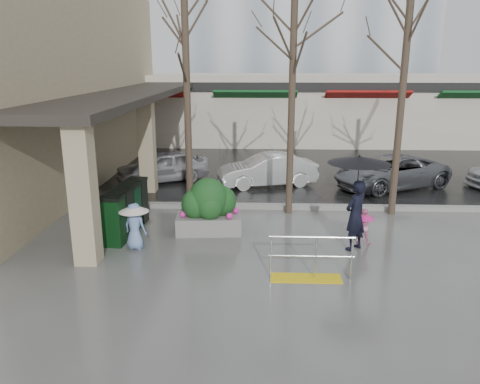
# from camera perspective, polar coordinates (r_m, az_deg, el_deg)

# --- Properties ---
(ground) EXTENTS (120.00, 120.00, 0.00)m
(ground) POSITION_cam_1_polar(r_m,az_deg,el_deg) (11.87, 1.15, -7.85)
(ground) COLOR #51514F
(ground) RESTS_ON ground
(street_asphalt) EXTENTS (120.00, 36.00, 0.01)m
(street_asphalt) POSITION_cam_1_polar(r_m,az_deg,el_deg) (33.23, 1.92, 7.42)
(street_asphalt) COLOR black
(street_asphalt) RESTS_ON ground
(curb) EXTENTS (120.00, 0.30, 0.15)m
(curb) POSITION_cam_1_polar(r_m,az_deg,el_deg) (15.60, 1.44, -1.74)
(curb) COLOR gray
(curb) RESTS_ON ground
(near_building) EXTENTS (6.00, 18.00, 8.00)m
(near_building) POSITION_cam_1_polar(r_m,az_deg,el_deg) (21.02, -24.27, 12.29)
(near_building) COLOR tan
(near_building) RESTS_ON ground
(canopy_slab) EXTENTS (2.80, 18.00, 0.25)m
(canopy_slab) POSITION_cam_1_polar(r_m,az_deg,el_deg) (19.57, -12.82, 12.00)
(canopy_slab) COLOR #2D2823
(canopy_slab) RESTS_ON pillar_front
(pillar_front) EXTENTS (0.55, 0.55, 3.50)m
(pillar_front) POSITION_cam_1_polar(r_m,az_deg,el_deg) (11.56, -18.58, -0.14)
(pillar_front) COLOR tan
(pillar_front) RESTS_ON ground
(pillar_back) EXTENTS (0.55, 0.55, 3.50)m
(pillar_back) POSITION_cam_1_polar(r_m,az_deg,el_deg) (17.63, -11.26, 5.59)
(pillar_back) COLOR tan
(pillar_back) RESTS_ON ground
(storefront_row) EXTENTS (34.00, 6.74, 4.00)m
(storefront_row) POSITION_cam_1_polar(r_m,az_deg,el_deg) (29.04, 5.92, 10.16)
(storefront_row) COLOR beige
(storefront_row) RESTS_ON ground
(handrail) EXTENTS (1.90, 0.50, 1.03)m
(handrail) POSITION_cam_1_polar(r_m,az_deg,el_deg) (10.68, 8.43, -8.59)
(handrail) COLOR yellow
(handrail) RESTS_ON ground
(tree_west) EXTENTS (3.20, 3.20, 6.80)m
(tree_west) POSITION_cam_1_polar(r_m,az_deg,el_deg) (14.66, -6.64, 16.91)
(tree_west) COLOR #382B21
(tree_west) RESTS_ON ground
(tree_midwest) EXTENTS (3.20, 3.20, 7.00)m
(tree_midwest) POSITION_cam_1_polar(r_m,az_deg,el_deg) (14.53, 6.53, 17.52)
(tree_midwest) COLOR #382B21
(tree_midwest) RESTS_ON ground
(tree_mideast) EXTENTS (3.20, 3.20, 6.50)m
(tree_mideast) POSITION_cam_1_polar(r_m,az_deg,el_deg) (15.12, 19.52, 15.26)
(tree_mideast) COLOR #382B21
(tree_mideast) RESTS_ON ground
(woman) EXTENTS (1.57, 1.57, 2.52)m
(woman) POSITION_cam_1_polar(r_m,az_deg,el_deg) (12.15, 14.08, 0.11)
(woman) COLOR black
(woman) RESTS_ON ground
(child_pink) EXTENTS (0.59, 0.59, 0.98)m
(child_pink) POSITION_cam_1_polar(r_m,az_deg,el_deg) (12.90, 14.73, -3.70)
(child_pink) COLOR pink
(child_pink) RESTS_ON ground
(child_blue) EXTENTS (0.78, 0.78, 1.24)m
(child_blue) POSITION_cam_1_polar(r_m,az_deg,el_deg) (12.39, -12.74, -3.51)
(child_blue) COLOR #7192CA
(child_blue) RESTS_ON ground
(planter) EXTENTS (1.89, 1.10, 1.60)m
(planter) POSITION_cam_1_polar(r_m,az_deg,el_deg) (13.27, -3.80, -1.80)
(planter) COLOR slate
(planter) RESTS_ON ground
(news_boxes) EXTENTS (0.74, 2.47, 1.36)m
(news_boxes) POSITION_cam_1_polar(r_m,az_deg,el_deg) (13.62, -13.69, -2.12)
(news_boxes) COLOR #0B3312
(news_boxes) RESTS_ON ground
(car_a) EXTENTS (3.97, 3.01, 1.26)m
(car_a) POSITION_cam_1_polar(r_m,az_deg,el_deg) (19.22, -9.48, 3.09)
(car_a) COLOR #ACACB1
(car_a) RESTS_ON ground
(car_b) EXTENTS (4.04, 2.29, 1.26)m
(car_b) POSITION_cam_1_polar(r_m,az_deg,el_deg) (18.37, 3.36, 2.70)
(car_b) COLOR silver
(car_b) RESTS_ON ground
(car_c) EXTENTS (4.99, 3.81, 1.26)m
(car_c) POSITION_cam_1_polar(r_m,az_deg,el_deg) (18.95, 17.94, 2.36)
(car_c) COLOR slate
(car_c) RESTS_ON ground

